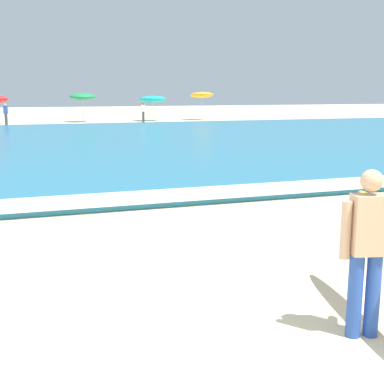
# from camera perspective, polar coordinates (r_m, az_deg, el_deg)

# --- Properties ---
(ground_plane) EXTENTS (160.00, 160.00, 0.00)m
(ground_plane) POSITION_cam_1_polar(r_m,az_deg,el_deg) (4.77, 0.70, -19.98)
(ground_plane) COLOR beige
(sea) EXTENTS (120.00, 28.00, 0.14)m
(sea) POSITION_cam_1_polar(r_m,az_deg,el_deg) (24.49, -15.27, 5.19)
(sea) COLOR teal
(sea) RESTS_ON ground
(surf_foam) EXTENTS (120.00, 1.45, 0.01)m
(surf_foam) POSITION_cam_1_polar(r_m,az_deg,el_deg) (11.26, -11.20, -0.92)
(surf_foam) COLOR white
(surf_foam) RESTS_ON sea
(beach_umbrella_2) EXTENTS (2.06, 2.09, 2.39)m
(beach_umbrella_2) POSITION_cam_1_polar(r_m,az_deg,el_deg) (42.48, -12.12, 10.39)
(beach_umbrella_2) COLOR beige
(beach_umbrella_2) RESTS_ON ground
(beach_umbrella_3) EXTENTS (2.24, 2.27, 2.14)m
(beach_umbrella_3) POSITION_cam_1_polar(r_m,az_deg,el_deg) (43.60, -4.43, 10.29)
(beach_umbrella_3) COLOR beige
(beach_umbrella_3) RESTS_ON ground
(beach_umbrella_4) EXTENTS (2.05, 2.08, 2.47)m
(beach_umbrella_4) POSITION_cam_1_polar(r_m,az_deg,el_deg) (45.06, 1.09, 10.77)
(beach_umbrella_4) COLOR beige
(beach_umbrella_4) RESTS_ON ground
(beachgoer_near_row_left) EXTENTS (0.32, 0.20, 1.58)m
(beachgoer_near_row_left) POSITION_cam_1_polar(r_m,az_deg,el_deg) (40.05, -20.08, 8.21)
(beachgoer_near_row_left) COLOR #383842
(beachgoer_near_row_left) RESTS_ON ground
(beachgoer_near_row_mid) EXTENTS (0.32, 0.20, 1.58)m
(beachgoer_near_row_mid) POSITION_cam_1_polar(r_m,az_deg,el_deg) (41.92, -5.47, 8.94)
(beachgoer_near_row_mid) COLOR #383842
(beachgoer_near_row_mid) RESTS_ON ground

